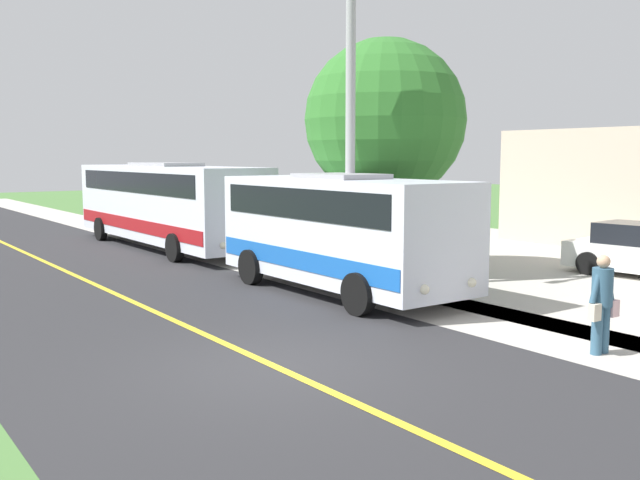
{
  "coord_description": "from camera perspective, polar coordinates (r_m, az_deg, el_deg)",
  "views": [
    {
      "loc": [
        5.65,
        9.19,
        3.26
      ],
      "look_at": [
        -3.5,
        -3.67,
        1.4
      ],
      "focal_mm": 39.75,
      "sensor_mm": 36.0,
      "label": 1
    }
  ],
  "objects": [
    {
      "name": "ground_plane",
      "position": [
        11.27,
        -3.73,
        -10.12
      ],
      "size": [
        120.0,
        120.0,
        0.0
      ],
      "primitive_type": "plane",
      "color": "#477238"
    },
    {
      "name": "road_surface",
      "position": [
        11.27,
        -3.73,
        -10.1
      ],
      "size": [
        8.0,
        100.0,
        0.01
      ],
      "primitive_type": "cube",
      "color": "#28282B",
      "rests_on": "ground"
    },
    {
      "name": "sidewalk",
      "position": [
        14.58,
        14.03,
        -6.39
      ],
      "size": [
        2.4,
        100.0,
        0.01
      ],
      "primitive_type": "cube",
      "color": "#B2ADA3",
      "rests_on": "ground"
    },
    {
      "name": "road_centre_line",
      "position": [
        11.26,
        -3.73,
        -10.08
      ],
      "size": [
        0.16,
        100.0,
        0.0
      ],
      "primitive_type": "cube",
      "color": "gold",
      "rests_on": "ground"
    },
    {
      "name": "shuttle_bus_front",
      "position": [
        16.92,
        1.65,
        1.01
      ],
      "size": [
        2.66,
        7.26,
        2.86
      ],
      "color": "silver",
      "rests_on": "ground"
    },
    {
      "name": "transit_bus_rear",
      "position": [
        26.01,
        -12.31,
        3.08
      ],
      "size": [
        2.73,
        11.39,
        3.05
      ],
      "color": "silver",
      "rests_on": "ground"
    },
    {
      "name": "pedestrian_with_bags",
      "position": [
        12.61,
        21.75,
        -4.6
      ],
      "size": [
        0.72,
        0.34,
        1.66
      ],
      "color": "#335972",
      "rests_on": "ground"
    },
    {
      "name": "street_light_pole",
      "position": [
        17.32,
        2.16,
        11.03
      ],
      "size": [
        1.97,
        0.24,
        8.3
      ],
      "color": "#9E9EA3",
      "rests_on": "ground"
    },
    {
      "name": "tree_curbside",
      "position": [
        20.07,
        5.25,
        9.57
      ],
      "size": [
        4.5,
        4.5,
        6.53
      ],
      "color": "#4C3826",
      "rests_on": "ground"
    }
  ]
}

